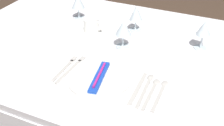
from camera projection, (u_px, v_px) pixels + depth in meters
The scene contains 15 objects.
dining_table at pixel (123, 64), 1.45m from camera, with size 1.80×1.11×0.74m.
dinner_plate at pixel (100, 80), 1.19m from camera, with size 0.26×0.26×0.02m, color white.
toothbrush_package at pixel (100, 77), 1.18m from camera, with size 0.07×0.21×0.02m.
fork_outer at pixel (72, 68), 1.27m from camera, with size 0.03×0.23×0.00m.
fork_inner at pixel (66, 67), 1.28m from camera, with size 0.02×0.20×0.00m.
dinner_knife at pixel (138, 89), 1.15m from camera, with size 0.02×0.22×0.00m.
spoon_soup at pixel (147, 86), 1.16m from camera, with size 0.03×0.23×0.01m.
spoon_dessert at pixel (152, 90), 1.14m from camera, with size 0.03×0.21×0.01m.
spoon_tea at pixel (161, 92), 1.14m from camera, with size 0.03×0.20×0.01m.
saucer_left at pixel (91, 32), 1.55m from camera, with size 0.13×0.13×0.01m, color white.
coffee_cup_left at pixel (91, 25), 1.53m from camera, with size 0.11×0.08×0.07m.
wine_glass_centre at pixel (204, 30), 1.36m from camera, with size 0.07×0.07×0.15m.
wine_glass_left at pixel (136, 14), 1.52m from camera, with size 0.07×0.07×0.14m.
wine_glass_right at pixel (123, 29), 1.37m from camera, with size 0.08×0.08×0.14m.
wine_glass_far at pixel (78, 2), 1.64m from camera, with size 0.07×0.07×0.15m.
Camera 1 is at (0.43, -1.12, 1.47)m, focal length 45.92 mm.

